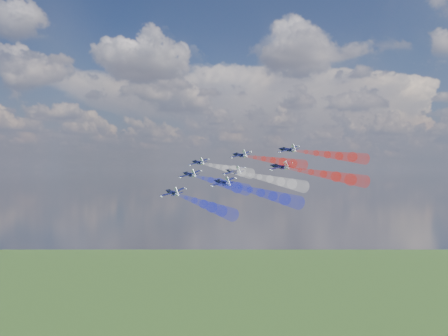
% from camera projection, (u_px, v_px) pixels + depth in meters
% --- Properties ---
extents(jet_lead, '(13.91, 13.74, 6.29)m').
position_uv_depth(jet_lead, '(198.00, 162.00, 186.83)').
color(jet_lead, black).
extents(trail_lead, '(27.54, 24.24, 7.87)m').
position_uv_depth(trail_lead, '(225.00, 168.00, 168.61)').
color(trail_lead, white).
extents(jet_inner_left, '(13.91, 13.74, 6.29)m').
position_uv_depth(jet_inner_left, '(190.00, 174.00, 169.41)').
color(jet_inner_left, black).
extents(trail_inner_left, '(27.54, 24.24, 7.87)m').
position_uv_depth(trail_inner_left, '(219.00, 182.00, 151.19)').
color(trail_inner_left, '#1B24E8').
extents(jet_inner_right, '(13.91, 13.74, 6.29)m').
position_uv_depth(jet_inner_right, '(240.00, 155.00, 180.40)').
color(jet_inner_right, black).
extents(trail_inner_right, '(27.54, 24.24, 7.87)m').
position_uv_depth(trail_inner_right, '(273.00, 160.00, 162.18)').
color(trail_inner_right, red).
extents(jet_outer_left, '(13.91, 13.74, 6.29)m').
position_uv_depth(jet_outer_left, '(172.00, 193.00, 152.18)').
color(jet_outer_left, black).
extents(trail_outer_left, '(27.54, 24.24, 7.87)m').
position_uv_depth(trail_outer_left, '(203.00, 204.00, 133.96)').
color(trail_outer_left, '#1B24E8').
extents(jet_center_third, '(13.91, 13.74, 6.29)m').
position_uv_depth(jet_center_third, '(233.00, 171.00, 162.50)').
color(jet_center_third, black).
extents(trail_center_third, '(27.54, 24.24, 7.87)m').
position_uv_depth(trail_center_third, '(269.00, 179.00, 144.28)').
color(trail_center_third, white).
extents(jet_outer_right, '(13.91, 13.74, 6.29)m').
position_uv_depth(jet_outer_right, '(288.00, 150.00, 173.28)').
color(jet_outer_right, black).
extents(trail_outer_right, '(27.54, 24.24, 7.87)m').
position_uv_depth(trail_outer_right, '(328.00, 154.00, 155.06)').
color(trail_outer_right, red).
extents(jet_rear_left, '(13.91, 13.74, 6.29)m').
position_uv_depth(jet_rear_left, '(222.00, 182.00, 147.93)').
color(jet_rear_left, black).
extents(trail_rear_left, '(27.54, 24.24, 7.87)m').
position_uv_depth(trail_rear_left, '(261.00, 193.00, 129.71)').
color(trail_rear_left, '#1B24E8').
extents(jet_rear_right, '(13.91, 13.74, 6.29)m').
position_uv_depth(jet_rear_right, '(280.00, 167.00, 157.49)').
color(jet_rear_right, black).
extents(trail_rear_right, '(27.54, 24.24, 7.87)m').
position_uv_depth(trail_rear_right, '(323.00, 174.00, 139.27)').
color(trail_rear_right, red).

